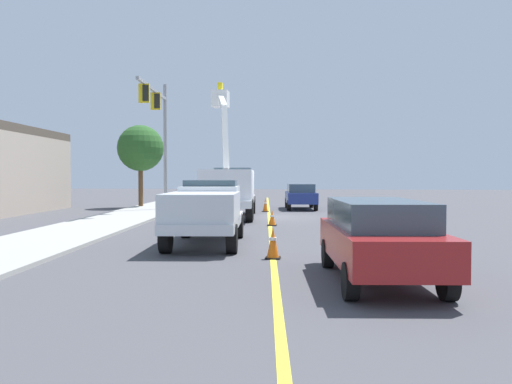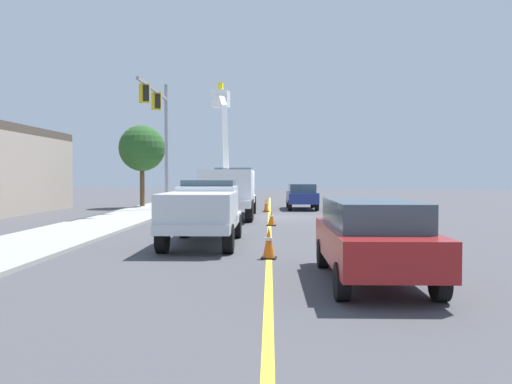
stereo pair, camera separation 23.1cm
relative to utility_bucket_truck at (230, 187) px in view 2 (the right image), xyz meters
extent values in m
plane|color=#47474C|center=(0.29, -2.10, -1.62)|extent=(120.00, 120.00, 0.00)
cube|color=#9E9E99|center=(-0.50, 5.44, -1.56)|extent=(60.05, 9.78, 0.12)
cube|color=yellow|center=(0.29, -2.10, -1.62)|extent=(49.75, 5.32, 0.01)
cube|color=white|center=(-0.19, -0.03, -0.72)|extent=(8.41, 3.33, 0.36)
cube|color=white|center=(2.42, 0.24, 0.05)|extent=(2.85, 2.61, 1.60)
cube|color=#384C56|center=(2.61, 0.26, 0.75)|extent=(2.01, 2.28, 0.64)
cube|color=white|center=(-1.17, -0.14, 0.00)|extent=(5.48, 3.03, 1.80)
cube|color=white|center=(-2.06, -0.13, 2.50)|extent=(1.49, 0.65, 3.22)
cube|color=white|center=(-0.12, 0.39, 4.56)|extent=(2.88, 1.02, 1.25)
cube|color=white|center=(1.24, 0.75, 4.90)|extent=(0.90, 0.90, 0.90)
cube|color=yellow|center=(1.24, 0.75, 5.50)|extent=(0.36, 0.24, 0.60)
cylinder|color=black|center=(2.54, 1.38, -1.10)|extent=(1.07, 0.45, 1.04)
cylinder|color=black|center=(2.78, -0.86, -1.10)|extent=(1.07, 0.45, 1.04)
cylinder|color=black|center=(-1.78, 0.93, -1.10)|extent=(1.07, 0.45, 1.04)
cylinder|color=black|center=(-1.55, -1.30, -1.10)|extent=(1.07, 0.45, 1.04)
cylinder|color=black|center=(-3.08, 0.80, -1.10)|extent=(1.07, 0.45, 1.04)
cylinder|color=black|center=(-2.85, -1.44, -1.10)|extent=(1.07, 0.45, 1.04)
cube|color=silver|center=(-10.95, -1.15, -0.87)|extent=(5.79, 2.67, 0.30)
cube|color=silver|center=(-9.72, -1.02, -0.32)|extent=(2.20, 2.13, 1.10)
cube|color=#384C56|center=(-9.52, -1.00, 0.16)|extent=(1.52, 1.89, 0.56)
cube|color=silver|center=(-11.95, -1.25, -0.47)|extent=(3.56, 2.44, 1.10)
cylinder|color=black|center=(-9.21, -0.02, -1.20)|extent=(0.87, 0.39, 0.84)
cylinder|color=black|center=(-9.01, -1.90, -1.20)|extent=(0.87, 0.39, 0.84)
cylinder|color=black|center=(-12.89, -0.40, -1.20)|extent=(0.87, 0.39, 0.84)
cylinder|color=black|center=(-12.69, -2.28, -1.20)|extent=(0.87, 0.39, 0.84)
cube|color=navy|center=(7.19, -3.54, -0.83)|extent=(4.97, 2.39, 0.70)
cube|color=#384C56|center=(7.34, -3.52, -0.23)|extent=(3.61, 2.02, 0.60)
cylinder|color=black|center=(5.66, -4.56, -1.28)|extent=(0.70, 0.31, 0.68)
cylinder|color=black|center=(5.48, -2.86, -1.28)|extent=(0.70, 0.31, 0.68)
cylinder|color=black|center=(8.90, -4.22, -1.28)|extent=(0.70, 0.31, 0.68)
cylinder|color=black|center=(8.73, -2.52, -1.28)|extent=(0.70, 0.31, 0.68)
cube|color=maroon|center=(-16.13, -5.96, -0.83)|extent=(4.97, 2.39, 0.70)
cube|color=#384C56|center=(-15.98, -5.95, -0.23)|extent=(3.61, 2.02, 0.60)
cylinder|color=black|center=(-17.67, -6.98, -1.28)|extent=(0.70, 0.31, 0.68)
cylinder|color=black|center=(-17.84, -5.28, -1.28)|extent=(0.70, 0.31, 0.68)
cylinder|color=black|center=(-14.42, -6.64, -1.28)|extent=(0.70, 0.31, 0.68)
cylinder|color=black|center=(-14.60, -4.94, -1.28)|extent=(0.70, 0.31, 0.68)
cube|color=black|center=(-13.46, -3.52, -1.60)|extent=(0.40, 0.40, 0.04)
cone|color=orange|center=(-13.46, -3.52, -1.18)|extent=(0.32, 0.32, 0.82)
cylinder|color=white|center=(-13.46, -3.52, -1.09)|extent=(0.20, 0.20, 0.08)
cube|color=black|center=(-4.44, -2.68, -1.60)|extent=(0.40, 0.40, 0.04)
cone|color=orange|center=(-4.44, -2.68, -1.25)|extent=(0.32, 0.32, 0.66)
cylinder|color=white|center=(-4.44, -2.68, -1.19)|extent=(0.20, 0.20, 0.08)
cube|color=black|center=(4.43, -1.46, -1.60)|extent=(0.40, 0.40, 0.04)
cone|color=orange|center=(4.43, -1.46, -1.16)|extent=(0.32, 0.32, 0.84)
cylinder|color=white|center=(4.43, -1.46, -1.08)|extent=(0.20, 0.20, 0.08)
cylinder|color=gray|center=(4.56, 4.96, 2.38)|extent=(0.22, 0.22, 8.01)
cube|color=gray|center=(1.09, 4.60, 5.48)|extent=(6.97, 0.88, 0.16)
cube|color=gold|center=(1.78, 4.67, 4.93)|extent=(0.18, 0.57, 1.00)
cube|color=black|center=(1.79, 4.57, 4.93)|extent=(0.23, 0.34, 0.84)
cube|color=gold|center=(-1.00, 4.39, 4.93)|extent=(0.18, 0.57, 1.00)
cube|color=black|center=(-0.99, 4.29, 4.93)|extent=(0.23, 0.34, 0.84)
cylinder|color=brown|center=(7.31, 7.59, -0.10)|extent=(0.32, 0.32, 3.04)
sphere|color=#285623|center=(7.31, 7.59, 2.54)|extent=(3.20, 3.20, 3.20)
camera|label=1|loc=(-26.89, -4.71, 0.57)|focal=35.72mm
camera|label=2|loc=(-26.86, -4.94, 0.57)|focal=35.72mm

